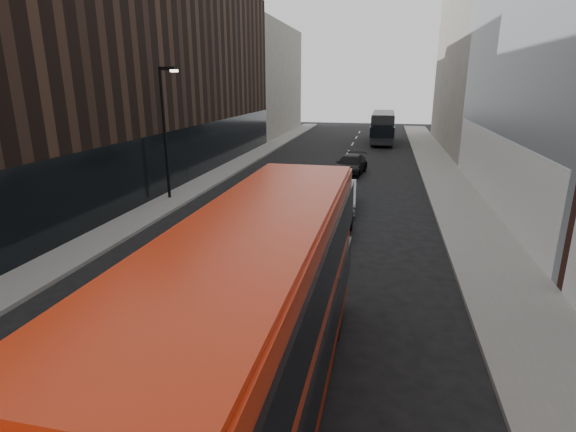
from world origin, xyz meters
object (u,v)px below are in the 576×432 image
Objects in this scene: red_bus at (260,315)px; car_a at (332,222)px; street_lamp at (165,125)px; car_c at (350,165)px; grey_bus at (383,127)px; car_b at (341,195)px.

red_bus is 2.69× the size of car_a.
car_a is at bearing -24.59° from street_lamp.
red_bus is (9.56, -15.57, -1.84)m from street_lamp.
car_a is at bearing -81.42° from car_c.
car_a is 13.90m from car_c.
grey_bus is at bearing 90.91° from car_c.
car_b is at bearing 1.45° from street_lamp.
grey_bus is (1.71, 43.33, -0.60)m from red_bus.
street_lamp is 13.72m from car_c.
car_c is at bearing 91.00° from red_bus.
red_bus is 43.37m from grey_bus.
car_a is at bearing -92.67° from car_b.
car_b is 0.92× the size of car_c.
car_a is (9.62, -4.40, -3.52)m from street_lamp.
car_a is (-1.66, -32.17, -1.07)m from grey_bus.
car_b is at bearing -81.22° from car_c.
red_bus is at bearing -58.44° from street_lamp.
car_b is at bearing -93.56° from grey_bus.
car_a is (0.06, 11.17, -1.68)m from red_bus.
street_lamp is 10.15m from car_b.
street_lamp reaches higher than car_b.
street_lamp is at bearing 155.69° from car_a.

